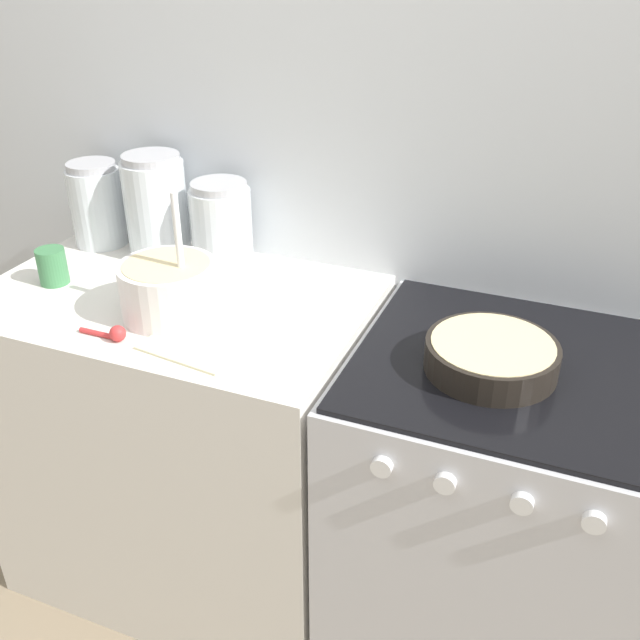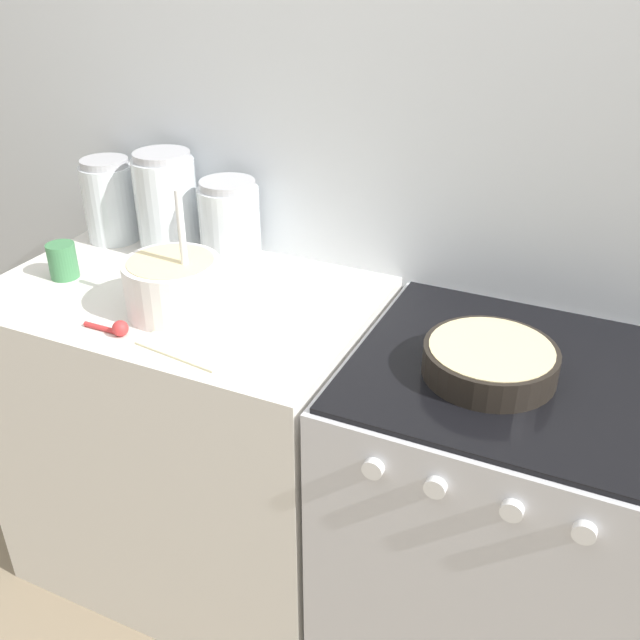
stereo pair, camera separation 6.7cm
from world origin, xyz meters
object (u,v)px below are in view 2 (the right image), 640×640
object	(u,v)px
mixing_bowl	(173,283)
storage_jar_middle	(167,210)
baking_pan	(490,360)
storage_jar_right	(230,229)
storage_jar_left	(111,206)
stove	(490,532)
tin_can	(63,261)

from	to	relation	value
mixing_bowl	storage_jar_middle	bearing A→B (deg)	126.75
baking_pan	storage_jar_right	distance (m)	0.79
storage_jar_left	storage_jar_middle	world-z (taller)	storage_jar_middle
stove	tin_can	distance (m)	1.25
storage_jar_left	tin_can	world-z (taller)	storage_jar_left
storage_jar_left	stove	bearing A→B (deg)	-9.93
storage_jar_right	mixing_bowl	bearing A→B (deg)	-85.89
mixing_bowl	storage_jar_left	size ratio (longest dim) A/B	1.29
mixing_bowl	tin_can	bearing A→B (deg)	175.07
stove	mixing_bowl	size ratio (longest dim) A/B	3.03
tin_can	storage_jar_right	bearing A→B (deg)	37.10
stove	storage_jar_right	size ratio (longest dim) A/B	4.04
mixing_bowl	tin_can	xyz separation A→B (m)	(-0.36, 0.03, -0.03)
storage_jar_middle	stove	bearing A→B (deg)	-11.83
storage_jar_left	storage_jar_right	size ratio (longest dim) A/B	1.03
mixing_bowl	storage_jar_left	bearing A→B (deg)	144.87
storage_jar_left	tin_can	distance (m)	0.27
mixing_bowl	baking_pan	xyz separation A→B (m)	(0.73, 0.04, -0.04)
mixing_bowl	storage_jar_right	bearing A→B (deg)	94.11
tin_can	storage_jar_middle	bearing A→B (deg)	60.50
mixing_bowl	storage_jar_left	distance (m)	0.50
mixing_bowl	storage_jar_right	world-z (taller)	mixing_bowl
mixing_bowl	storage_jar_middle	xyz separation A→B (m)	(-0.22, 0.29, 0.05)
baking_pan	stove	bearing A→B (deg)	42.37
storage_jar_right	tin_can	bearing A→B (deg)	-142.90
baking_pan	storage_jar_middle	xyz separation A→B (m)	(-0.94, 0.25, 0.08)
stove	storage_jar_left	bearing A→B (deg)	170.07
stove	storage_jar_middle	size ratio (longest dim) A/B	3.30
stove	baking_pan	distance (m)	0.49
stove	storage_jar_right	bearing A→B (deg)	165.38
baking_pan	storage_jar_middle	size ratio (longest dim) A/B	0.97
storage_jar_left	storage_jar_right	xyz separation A→B (m)	(0.39, 0.00, -0.00)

